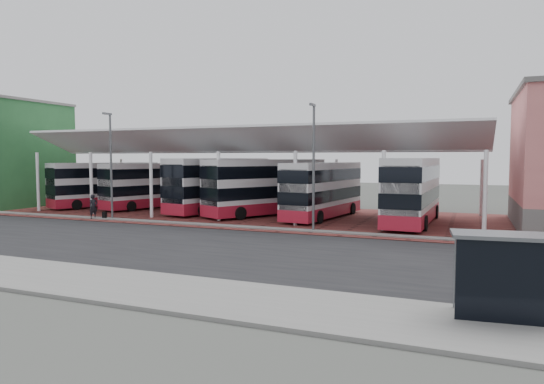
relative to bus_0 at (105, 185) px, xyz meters
The scene contains 20 objects.
ground 25.48m from the bus_0, 32.99° to the right, with size 140.00×140.00×0.00m, color #3F413C.
road 26.04m from the bus_0, 34.84° to the right, with size 120.00×14.00×0.02m, color black.
forecourt 23.41m from the bus_0, ahead, with size 72.00×16.00×0.06m, color maroon.
sidewalk 31.29m from the bus_0, 46.98° to the right, with size 120.00×4.00×0.14m, color slate.
north_kerb 22.72m from the bus_0, 19.70° to the right, with size 120.00×0.80×0.14m, color slate.
yellow_line_near 29.86m from the bus_0, 44.36° to the right, with size 120.00×0.12×0.01m, color gold.
yellow_line_far 29.65m from the bus_0, 43.94° to the right, with size 120.00×0.12×0.01m, color gold.
canopy 15.73m from the bus_0, ahead, with size 37.00×11.63×7.07m.
shop_green 9.63m from the bus_0, 161.85° to the right, with size 6.40×10.20×10.22m.
lamp_west 10.73m from the bus_0, 45.98° to the right, with size 0.16×0.90×8.07m.
lamp_east 24.59m from the bus_0, 17.96° to the right, with size 0.16×0.90×8.07m.
bus_0 is the anchor object (origin of this frame).
bus_1 5.09m from the bus_0, ahead, with size 5.25×10.35×4.17m.
bus_2 12.26m from the bus_0, ahead, with size 4.91×11.50×4.62m.
bus_3 17.04m from the bus_0, ahead, with size 7.41×10.93×4.54m.
bus_4 21.88m from the bus_0, ahead, with size 3.72×10.63×4.29m.
bus_5 28.71m from the bus_0, ahead, with size 3.09×11.34×4.64m.
pedestrian 9.79m from the bus_0, 53.64° to the right, with size 0.68×0.45×1.86m, color black.
suitcase 10.23m from the bus_0, 48.95° to the right, with size 0.31×0.22×0.53m, color black.
bus_shelter 40.22m from the bus_0, 32.90° to the right, with size 3.14×1.70×2.42m.
Camera 1 is at (11.20, -22.94, 4.70)m, focal length 32.00 mm.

